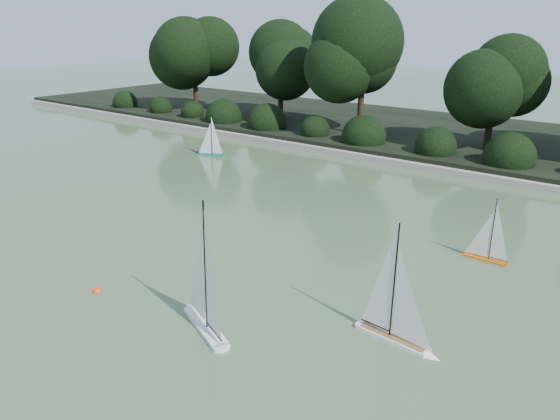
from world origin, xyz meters
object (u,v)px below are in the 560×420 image
sailboat_white_b (400,325)px  sailboat_teal (209,149)px  sailboat_orange (484,249)px  race_buoy (97,292)px  sailboat_white_a (202,305)px

sailboat_white_b → sailboat_teal: 10.67m
sailboat_white_b → sailboat_orange: (-0.02, 3.21, -0.07)m
race_buoy → sailboat_teal: bearing=123.8°
sailboat_white_a → sailboat_teal: bearing=134.4°
sailboat_white_b → sailboat_teal: bearing=147.8°
sailboat_white_a → race_buoy: (-1.93, -0.32, -0.30)m
sailboat_orange → sailboat_white_a: bearing=-117.0°
sailboat_teal → race_buoy: sailboat_teal is taller
sailboat_orange → sailboat_teal: bearing=164.7°
sailboat_white_a → sailboat_teal: sailboat_white_a is taller
sailboat_white_b → race_buoy: bearing=-159.9°
race_buoy → sailboat_orange: bearing=48.6°
sailboat_white_b → race_buoy: size_ratio=11.71×
sailboat_teal → sailboat_orange: bearing=-15.3°
sailboat_white_a → sailboat_orange: 4.98m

